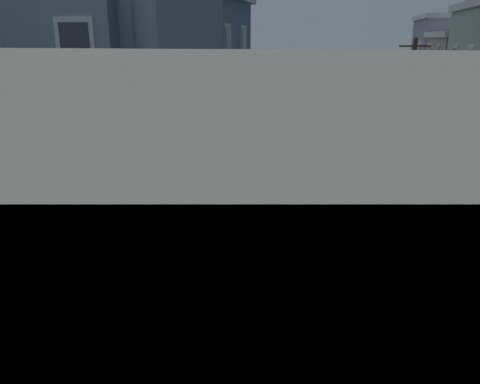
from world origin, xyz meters
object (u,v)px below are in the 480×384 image
(parked_car_a, at_px, (411,223))
(traffic_signal, at_px, (216,189))
(parked_car_d, at_px, (357,140))
(pedestrian_b, at_px, (438,180))
(running_child, at_px, (246,275))
(pedestrian_a, at_px, (399,160))
(parked_car_c, at_px, (359,155))
(street_tree_near, at_px, (402,100))
(utility_pole, at_px, (409,98))
(street_tree_far, at_px, (393,90))
(parked_car_b, at_px, (396,182))
(fire_hydrant, at_px, (409,190))

(parked_car_a, bearing_deg, traffic_signal, -140.43)
(parked_car_d, bearing_deg, pedestrian_b, -72.84)
(parked_car_d, bearing_deg, parked_car_a, -85.96)
(running_child, xyz_separation_m, pedestrian_b, (8.99, 13.41, 0.28))
(pedestrian_a, height_order, parked_car_a, pedestrian_a)
(pedestrian_a, height_order, parked_car_c, pedestrian_a)
(traffic_signal, bearing_deg, street_tree_near, 66.88)
(utility_pole, height_order, pedestrian_a, utility_pole)
(street_tree_far, bearing_deg, traffic_signal, -104.66)
(pedestrian_b, bearing_deg, running_child, 76.05)
(street_tree_near, height_order, running_child, street_tree_near)
(parked_car_b, bearing_deg, pedestrian_b, -14.61)
(street_tree_near, relative_size, traffic_signal, 0.94)
(parked_car_c, bearing_deg, parked_car_b, -69.71)
(running_child, height_order, parked_car_d, running_child)
(parked_car_d, distance_m, traffic_signal, 26.41)
(pedestrian_b, bearing_deg, traffic_signal, 71.95)
(street_tree_near, distance_m, running_child, 29.54)
(traffic_signal, bearing_deg, parked_car_b, 55.20)
(parked_car_a, bearing_deg, pedestrian_b, 71.10)
(utility_pole, xyz_separation_m, running_child, (-7.99, -22.20, -4.04))
(traffic_signal, bearing_deg, parked_car_a, 34.78)
(street_tree_near, bearing_deg, running_child, -106.20)
(street_tree_near, xyz_separation_m, parked_car_d, (-3.60, -2.28, -3.26))
(parked_car_c, relative_size, fire_hydrant, 4.94)
(running_child, relative_size, pedestrian_a, 1.00)
(street_tree_far, distance_m, running_child, 37.25)
(parked_car_b, height_order, parked_car_c, parked_car_b)
(running_child, relative_size, parked_car_b, 0.36)
(utility_pole, xyz_separation_m, parked_car_c, (-3.40, -1.48, -4.16))
(utility_pole, bearing_deg, pedestrian_a, -100.73)
(utility_pole, bearing_deg, pedestrian_b, -83.51)
(parked_car_a, bearing_deg, utility_pole, 85.46)
(pedestrian_a, distance_m, parked_car_c, 3.50)
(pedestrian_a, relative_size, traffic_signal, 0.27)
(parked_car_a, relative_size, parked_car_c, 1.00)
(parked_car_a, relative_size, fire_hydrant, 4.96)
(parked_car_a, bearing_deg, fire_hydrant, 84.34)
(parked_car_b, height_order, traffic_signal, traffic_signal)
(parked_car_c, bearing_deg, pedestrian_b, -55.64)
(parked_car_c, bearing_deg, traffic_signal, -102.53)
(running_child, bearing_deg, pedestrian_a, 73.16)
(running_child, bearing_deg, parked_car_b, 68.87)
(street_tree_near, distance_m, parked_car_d, 5.36)
(parked_car_a, relative_size, parked_car_d, 0.90)
(utility_pole, xyz_separation_m, parked_car_d, (-3.40, 3.72, -4.12))
(parked_car_b, xyz_separation_m, parked_car_d, (-2.10, 12.08, -0.01))
(pedestrian_b, xyz_separation_m, traffic_signal, (-10.18, -13.05, 2.91))
(street_tree_near, distance_m, traffic_signal, 29.38)
(pedestrian_b, height_order, parked_car_a, pedestrian_b)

